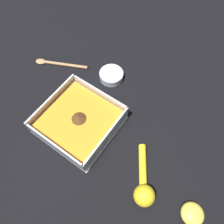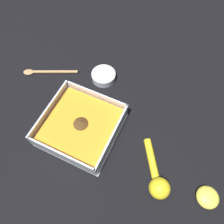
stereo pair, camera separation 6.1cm
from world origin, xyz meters
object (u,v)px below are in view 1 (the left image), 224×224
at_px(square_dish, 79,121).
at_px(spice_bowl, 111,76).
at_px(wooden_spoon, 58,64).
at_px(lemon_squeezer, 144,188).
at_px(lemon_half, 192,214).

xyz_separation_m(square_dish, spice_bowl, (0.23, 0.03, -0.01)).
xyz_separation_m(spice_bowl, wooden_spoon, (-0.07, 0.21, -0.01)).
bearing_deg(lemon_squeezer, square_dish, -134.24).
xyz_separation_m(square_dish, lemon_squeezer, (-0.06, -0.29, 0.00)).
distance_m(lemon_squeezer, lemon_half, 0.15).
bearing_deg(lemon_squeezer, spice_bowl, -164.78).
height_order(spice_bowl, lemon_half, lemon_half).
distance_m(spice_bowl, wooden_spoon, 0.22).
relative_size(square_dish, wooden_spoon, 1.17).
bearing_deg(wooden_spoon, square_dish, 121.45).
height_order(square_dish, spice_bowl, square_dish).
height_order(square_dish, wooden_spoon, square_dish).
bearing_deg(wooden_spoon, lemon_squeezer, 132.46).
bearing_deg(spice_bowl, lemon_squeezer, -132.06).
relative_size(lemon_half, wooden_spoon, 0.32).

